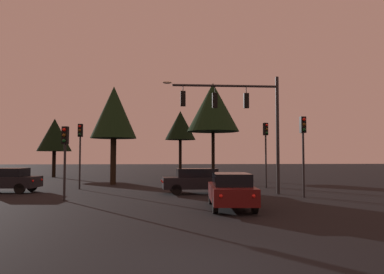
# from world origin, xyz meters

# --- Properties ---
(ground_plane) EXTENTS (168.00, 168.00, 0.00)m
(ground_plane) POSITION_xyz_m (0.00, 24.50, 0.00)
(ground_plane) COLOR black
(ground_plane) RESTS_ON ground
(traffic_signal_mast_arm) EXTENTS (7.03, 0.37, 7.08)m
(traffic_signal_mast_arm) POSITION_xyz_m (3.82, 14.39, 4.95)
(traffic_signal_mast_arm) COLOR #232326
(traffic_signal_mast_arm) RESTS_ON ground
(traffic_light_corner_left) EXTENTS (0.34, 0.38, 3.77)m
(traffic_light_corner_left) POSITION_xyz_m (-5.84, 11.87, 2.69)
(traffic_light_corner_left) COLOR #232326
(traffic_light_corner_left) RESTS_ON ground
(traffic_light_corner_right) EXTENTS (0.33, 0.37, 4.50)m
(traffic_light_corner_right) POSITION_xyz_m (-6.54, 18.69, 3.18)
(traffic_light_corner_right) COLOR #232326
(traffic_light_corner_right) RESTS_ON ground
(traffic_light_median) EXTENTS (0.32, 0.36, 4.44)m
(traffic_light_median) POSITION_xyz_m (6.83, 12.36, 3.14)
(traffic_light_median) COLOR #232326
(traffic_light_median) RESTS_ON ground
(traffic_light_far_side) EXTENTS (0.37, 0.39, 4.67)m
(traffic_light_far_side) POSITION_xyz_m (6.54, 18.72, 3.29)
(traffic_light_far_side) COLOR #232326
(traffic_light_far_side) RESTS_ON ground
(car_nearside_lane) EXTENTS (2.09, 4.63, 1.52)m
(car_nearside_lane) POSITION_xyz_m (2.05, 8.43, 0.80)
(car_nearside_lane) COLOR #4C0F0F
(car_nearside_lane) RESTS_ON ground
(car_crossing_left) EXTENTS (4.24, 2.24, 1.52)m
(car_crossing_left) POSITION_xyz_m (-10.65, 16.74, 0.80)
(car_crossing_left) COLOR black
(car_crossing_left) RESTS_ON ground
(car_crossing_right) EXTENTS (4.56, 1.96, 1.52)m
(car_crossing_right) POSITION_xyz_m (1.30, 15.02, 0.80)
(car_crossing_right) COLOR black
(car_crossing_right) RESTS_ON ground
(tree_behind_sign) EXTENTS (3.50, 3.50, 7.48)m
(tree_behind_sign) POSITION_xyz_m (1.20, 34.93, 5.79)
(tree_behind_sign) COLOR black
(tree_behind_sign) RESTS_ON ground
(tree_left_far) EXTENTS (3.69, 3.69, 7.96)m
(tree_left_far) POSITION_xyz_m (-4.81, 22.95, 5.79)
(tree_left_far) COLOR black
(tree_left_far) RESTS_ON ground
(tree_center_horizon) EXTENTS (4.52, 4.52, 8.66)m
(tree_center_horizon) POSITION_xyz_m (3.51, 24.43, 6.52)
(tree_center_horizon) COLOR black
(tree_center_horizon) RESTS_ON ground
(tree_right_cluster) EXTENTS (3.68, 3.68, 6.43)m
(tree_right_cluster) POSITION_xyz_m (-12.65, 34.35, 4.61)
(tree_right_cluster) COLOR black
(tree_right_cluster) RESTS_ON ground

